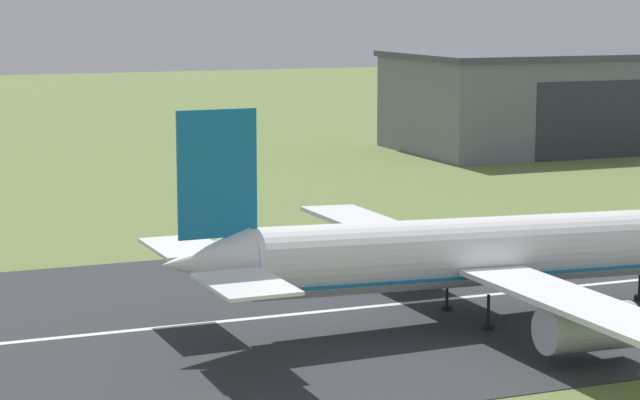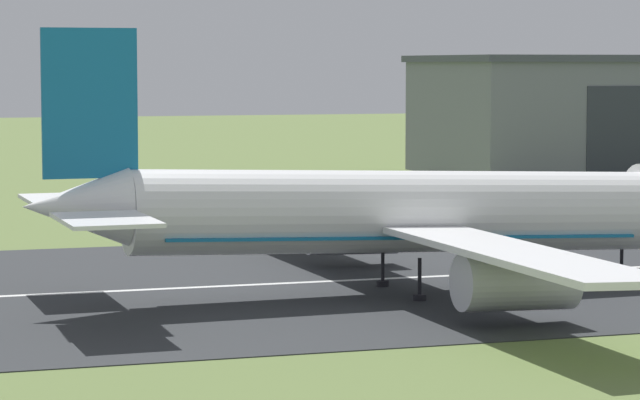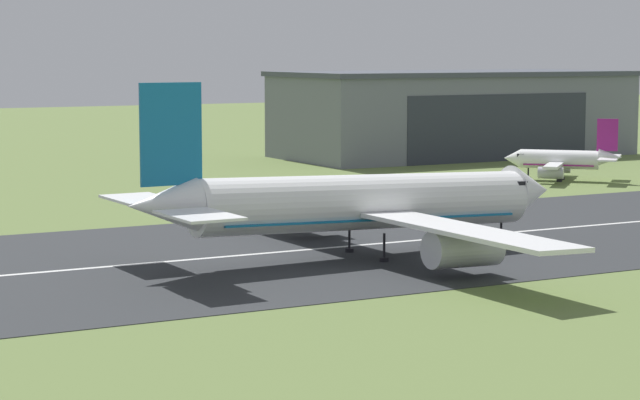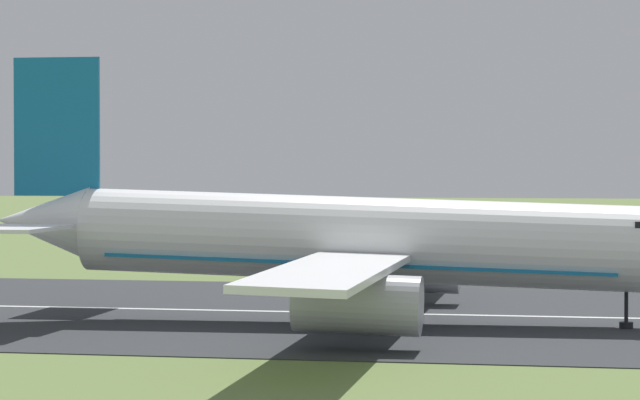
{
  "view_description": "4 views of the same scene",
  "coord_description": "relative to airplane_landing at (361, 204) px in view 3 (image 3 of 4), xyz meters",
  "views": [
    {
      "loc": [
        -25.9,
        7.19,
        24.34
      ],
      "look_at": [
        6.94,
        88.65,
        10.19
      ],
      "focal_mm": 70.0,
      "sensor_mm": 36.0,
      "label": 1
    },
    {
      "loc": [
        -15.11,
        -1.17,
        14.78
      ],
      "look_at": [
        10.79,
        79.62,
        7.14
      ],
      "focal_mm": 85.0,
      "sensor_mm": 36.0,
      "label": 2
    },
    {
      "loc": [
        -40.65,
        -12.2,
        19.54
      ],
      "look_at": [
        4.62,
        71.38,
        8.22
      ],
      "focal_mm": 70.0,
      "sensor_mm": 36.0,
      "label": 3
    },
    {
      "loc": [
        34.55,
        -3.99,
        10.18
      ],
      "look_at": [
        17.62,
        83.67,
        7.92
      ],
      "focal_mm": 85.0,
      "sensor_mm": 36.0,
      "label": 4
    }
  ],
  "objects": [
    {
      "name": "runway_strip",
      "position": [
        -18.71,
        6.49,
        -5.13
      ],
      "size": [
        510.42,
        48.14,
        0.06
      ],
      "primitive_type": "cube",
      "color": "#2B2D30",
      "rests_on": "ground_plane"
    },
    {
      "name": "hangar_building",
      "position": [
        75.14,
        93.79,
        2.83
      ],
      "size": [
        66.36,
        29.98,
        15.93
      ],
      "color": "slate",
      "rests_on": "ground_plane"
    },
    {
      "name": "airplane_landing",
      "position": [
        0.0,
        0.0,
        0.0
      ],
      "size": [
        46.4,
        56.43,
        16.92
      ],
      "color": "white",
      "rests_on": "ground_plane"
    },
    {
      "name": "runway_centreline",
      "position": [
        -18.71,
        6.49,
        -5.09
      ],
      "size": [
        459.38,
        0.7,
        0.01
      ],
      "primitive_type": "cube",
      "color": "silver",
      "rests_on": "runway_strip"
    },
    {
      "name": "airplane_parked_west",
      "position": [
        62.95,
        47.22,
        -1.99
      ],
      "size": [
        18.21,
        18.1,
        9.56
      ],
      "color": "white",
      "rests_on": "ground_plane"
    },
    {
      "name": "ground_plane",
      "position": [
        -18.71,
        -41.33,
        -5.16
      ],
      "size": [
        750.42,
        750.42,
        0.0
      ],
      "primitive_type": "plane",
      "color": "olive"
    }
  ]
}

